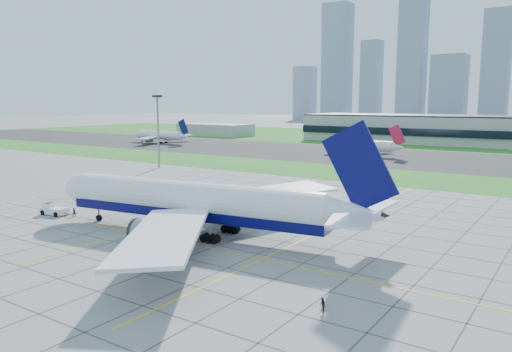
{
  "coord_description": "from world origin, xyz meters",
  "views": [
    {
      "loc": [
        57.39,
        -62.01,
        23.38
      ],
      "look_at": [
        -3.75,
        28.69,
        7.0
      ],
      "focal_mm": 35.0,
      "sensor_mm": 36.0,
      "label": 1
    }
  ],
  "objects": [
    {
      "name": "distant_jet_1",
      "position": [
        -25.42,
        142.45,
        4.48
      ],
      "size": [
        34.52,
        42.66,
        14.08
      ],
      "color": "white",
      "rests_on": "ground"
    },
    {
      "name": "airliner",
      "position": [
        0.38,
        3.58,
        5.66
      ],
      "size": [
        65.61,
        66.06,
        20.71
      ],
      "rotation": [
        0.0,
        0.0,
        0.14
      ],
      "color": "white",
      "rests_on": "ground"
    },
    {
      "name": "crew_far",
      "position": [
        33.9,
        -13.87,
        0.81
      ],
      "size": [
        0.96,
        1.0,
        1.63
      ],
      "primitive_type": "imported",
      "rotation": [
        0.0,
        0.0,
        -0.96
      ],
      "color": "black",
      "rests_on": "ground"
    },
    {
      "name": "asphalt_taxiway",
      "position": [
        0.0,
        145.0,
        0.03
      ],
      "size": [
        700.0,
        75.0,
        0.04
      ],
      "primitive_type": "cube",
      "color": "#383838",
      "rests_on": "ground"
    },
    {
      "name": "grass_far",
      "position": [
        0.0,
        255.0,
        0.02
      ],
      "size": [
        700.0,
        145.0,
        0.04
      ],
      "primitive_type": "cube",
      "color": "#2F7421",
      "rests_on": "ground"
    },
    {
      "name": "distant_jet_0",
      "position": [
        -145.33,
        141.92,
        4.49
      ],
      "size": [
        37.71,
        42.66,
        14.08
      ],
      "color": "white",
      "rests_on": "ground"
    },
    {
      "name": "apron_markings",
      "position": [
        0.43,
        11.09,
        0.02
      ],
      "size": [
        120.0,
        130.0,
        0.03
      ],
      "color": "#474744",
      "rests_on": "ground"
    },
    {
      "name": "service_block",
      "position": [
        -160.0,
        210.0,
        4.0
      ],
      "size": [
        50.0,
        25.0,
        8.0
      ],
      "primitive_type": "cube",
      "color": "#B7B7B2",
      "rests_on": "ground"
    },
    {
      "name": "grass_median",
      "position": [
        0.0,
        90.0,
        0.02
      ],
      "size": [
        700.0,
        35.0,
        0.04
      ],
      "primitive_type": "cube",
      "color": "#2F7421",
      "rests_on": "ground"
    },
    {
      "name": "crew_near",
      "position": [
        -29.28,
        -0.05,
        0.94
      ],
      "size": [
        0.68,
        0.8,
        1.87
      ],
      "primitive_type": "imported",
      "rotation": [
        0.0,
        0.0,
        1.17
      ],
      "color": "black",
      "rests_on": "ground"
    },
    {
      "name": "pushback_tug",
      "position": [
        -34.56,
        -1.36,
        1.04
      ],
      "size": [
        8.53,
        3.6,
        2.34
      ],
      "rotation": [
        0.0,
        0.0,
        0.14
      ],
      "color": "white",
      "rests_on": "ground"
    },
    {
      "name": "light_mast",
      "position": [
        -70.0,
        65.0,
        16.18
      ],
      "size": [
        2.5,
        2.5,
        25.6
      ],
      "color": "gray",
      "rests_on": "ground"
    },
    {
      "name": "ground",
      "position": [
        0.0,
        0.0,
        0.0
      ],
      "size": [
        1400.0,
        1400.0,
        0.0
      ],
      "primitive_type": "plane",
      "color": "gray",
      "rests_on": "ground"
    }
  ]
}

